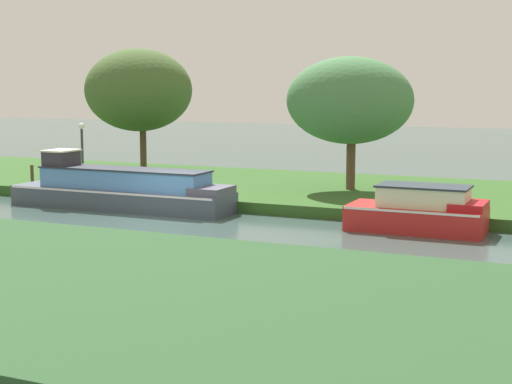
% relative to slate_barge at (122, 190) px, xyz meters
% --- Properties ---
extents(ground_plane, '(120.00, 120.00, 0.00)m').
position_rel_slate_barge_xyz_m(ground_plane, '(2.47, -1.20, -0.68)').
color(ground_plane, '#3B524E').
extents(riverbank_far, '(72.00, 10.00, 0.40)m').
position_rel_slate_barge_xyz_m(riverbank_far, '(2.47, 5.80, -0.48)').
color(riverbank_far, '#2E5721').
rests_on(riverbank_far, ground_plane).
extents(slate_barge, '(8.51, 1.83, 2.03)m').
position_rel_slate_barge_xyz_m(slate_barge, '(0.00, 0.00, 0.00)').
color(slate_barge, '#434D5D').
rests_on(slate_barge, ground_plane).
extents(red_narrowboat, '(4.10, 1.83, 1.42)m').
position_rel_slate_barge_xyz_m(red_narrowboat, '(10.74, 0.00, -0.06)').
color(red_narrowboat, red).
rests_on(red_narrowboat, ground_plane).
extents(willow_tree_left, '(5.14, 4.63, 5.69)m').
position_rel_slate_barge_xyz_m(willow_tree_left, '(-4.30, 7.91, 3.48)').
color(willow_tree_left, brown).
rests_on(willow_tree_left, riverbank_far).
extents(willow_tree_centre, '(4.91, 3.46, 5.08)m').
position_rel_slate_barge_xyz_m(willow_tree_centre, '(6.82, 5.18, 3.14)').
color(willow_tree_centre, brown).
rests_on(willow_tree_centre, riverbank_far).
extents(lamp_post, '(0.24, 0.24, 2.49)m').
position_rel_slate_barge_xyz_m(lamp_post, '(-3.48, 2.40, 1.32)').
color(lamp_post, '#333338').
rests_on(lamp_post, riverbank_far).
extents(mooring_post_near, '(0.13, 0.13, 0.82)m').
position_rel_slate_barge_xyz_m(mooring_post_near, '(-5.20, 1.37, 0.13)').
color(mooring_post_near, '#4D3D27').
rests_on(mooring_post_near, riverbank_far).
extents(mooring_post_far, '(0.12, 0.12, 0.83)m').
position_rel_slate_barge_xyz_m(mooring_post_far, '(-1.03, 1.37, 0.14)').
color(mooring_post_far, '#463F1E').
rests_on(mooring_post_far, riverbank_far).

